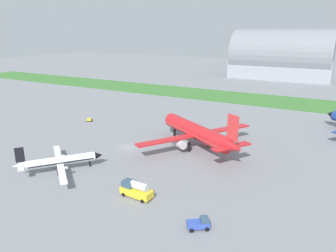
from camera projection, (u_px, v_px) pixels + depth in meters
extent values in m
plane|color=gray|center=(127.00, 147.00, 86.03)|extent=(600.00, 600.00, 0.00)
cube|color=#3D7533|center=(224.00, 96.00, 153.59)|extent=(360.00, 28.00, 0.08)
cone|color=black|center=(331.00, 114.00, 104.77)|extent=(4.49, 4.54, 3.35)
cylinder|color=red|center=(195.00, 131.00, 84.89)|extent=(24.75, 17.47, 4.06)
cone|color=black|center=(169.00, 119.00, 97.19)|extent=(5.24, 5.33, 3.98)
cone|color=red|center=(234.00, 147.00, 71.83)|extent=(6.32, 5.83, 3.66)
cube|color=red|center=(195.00, 132.00, 84.98)|extent=(23.54, 16.76, 0.57)
cube|color=red|center=(168.00, 140.00, 80.30)|extent=(11.54, 16.44, 0.41)
cube|color=red|center=(223.00, 130.00, 88.67)|extent=(11.54, 16.44, 0.41)
cylinder|color=#B7BABF|center=(179.00, 143.00, 82.23)|extent=(4.95, 4.24, 2.24)
cylinder|color=#B7BABF|center=(214.00, 136.00, 87.59)|extent=(4.95, 4.24, 2.24)
cube|color=red|center=(233.00, 128.00, 71.14)|extent=(3.08, 2.17, 5.91)
cube|color=red|center=(223.00, 149.00, 71.25)|extent=(4.61, 5.57, 0.33)
cube|color=red|center=(240.00, 145.00, 73.70)|extent=(4.61, 5.57, 0.33)
cylinder|color=black|center=(175.00, 132.00, 95.08)|extent=(0.73, 0.73, 2.59)
cylinder|color=black|center=(189.00, 147.00, 82.81)|extent=(0.73, 0.73, 2.59)
cylinder|color=black|center=(209.00, 143.00, 85.83)|extent=(0.73, 0.73, 2.59)
cylinder|color=white|center=(61.00, 161.00, 70.94)|extent=(10.99, 12.92, 2.07)
cone|color=black|center=(98.00, 155.00, 73.97)|extent=(2.88, 2.89, 2.03)
cone|color=white|center=(19.00, 166.00, 67.68)|extent=(3.28, 3.43, 1.87)
cube|color=black|center=(61.00, 161.00, 70.98)|extent=(10.50, 12.30, 0.29)
cube|color=white|center=(58.00, 154.00, 75.94)|extent=(9.79, 8.29, 0.21)
cube|color=white|center=(62.00, 173.00, 65.85)|extent=(9.79, 8.29, 0.21)
cylinder|color=#B7BABF|center=(61.00, 156.00, 74.33)|extent=(1.56, 1.71, 0.66)
cylinder|color=#B7BABF|center=(64.00, 168.00, 67.88)|extent=(1.56, 1.71, 0.66)
cube|color=black|center=(20.00, 155.00, 67.12)|extent=(1.37, 1.61, 3.32)
cube|color=white|center=(21.00, 163.00, 69.13)|extent=(3.04, 2.79, 0.17)
cube|color=white|center=(21.00, 168.00, 66.56)|extent=(3.04, 2.79, 0.17)
cylinder|color=black|center=(90.00, 164.00, 73.73)|extent=(0.37, 0.37, 1.45)
cylinder|color=black|center=(57.00, 165.00, 72.89)|extent=(0.37, 0.37, 1.45)
cylinder|color=black|center=(58.00, 172.00, 69.26)|extent=(0.37, 0.37, 1.45)
cube|color=yellow|center=(136.00, 192.00, 60.11)|extent=(6.65, 2.83, 1.40)
cylinder|color=silver|center=(140.00, 186.00, 59.28)|extent=(3.67, 1.77, 1.54)
cube|color=#334C60|center=(129.00, 183.00, 60.67)|extent=(2.47, 2.17, 1.20)
cylinder|color=black|center=(123.00, 195.00, 60.52)|extent=(0.72, 0.30, 0.70)
cylinder|color=black|center=(131.00, 190.00, 62.45)|extent=(0.72, 0.30, 0.70)
cylinder|color=black|center=(142.00, 201.00, 58.18)|extent=(0.72, 0.30, 0.70)
cylinder|color=black|center=(150.00, 196.00, 60.11)|extent=(0.72, 0.30, 0.70)
cube|color=#334FB2|center=(198.00, 224.00, 50.51)|extent=(3.97, 3.57, 0.90)
cube|color=#334C60|center=(204.00, 219.00, 50.40)|extent=(1.94, 1.98, 0.70)
cylinder|color=black|center=(204.00, 223.00, 51.65)|extent=(0.71, 0.61, 0.70)
cylinder|color=black|center=(207.00, 229.00, 49.94)|extent=(0.71, 0.61, 0.70)
cylinder|color=black|center=(189.00, 224.00, 51.34)|extent=(0.71, 0.61, 0.70)
cylinder|color=black|center=(192.00, 230.00, 49.63)|extent=(0.71, 0.61, 0.70)
cube|color=yellow|center=(89.00, 119.00, 110.93)|extent=(2.67, 2.81, 0.55)
cylinder|color=black|center=(87.00, 120.00, 111.68)|extent=(0.63, 0.70, 0.70)
cylinder|color=black|center=(92.00, 119.00, 111.93)|extent=(0.63, 0.70, 0.70)
cylinder|color=black|center=(87.00, 121.00, 110.10)|extent=(0.63, 0.70, 0.70)
cylinder|color=black|center=(91.00, 121.00, 110.34)|extent=(0.63, 0.70, 0.70)
cube|color=#9399A3|center=(280.00, 69.00, 210.09)|extent=(63.66, 29.63, 12.67)
cylinder|color=gray|center=(281.00, 55.00, 207.38)|extent=(62.39, 32.60, 32.60)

